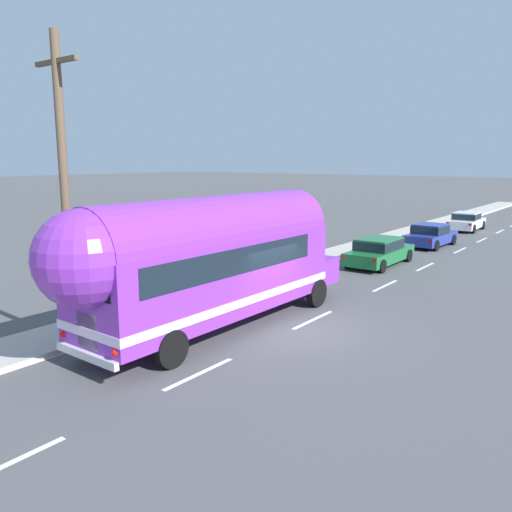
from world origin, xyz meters
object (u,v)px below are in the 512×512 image
at_px(painted_bus, 206,258).
at_px(car_third, 466,221).
at_px(car_lead, 379,250).
at_px(car_second, 430,234).
at_px(utility_pole, 64,188).

distance_m(painted_bus, car_third, 28.65).
xyz_separation_m(car_lead, car_third, (-0.14, 15.88, -0.02)).
bearing_deg(car_second, car_third, 91.82).
relative_size(utility_pole, car_second, 1.94).
bearing_deg(utility_pole, car_third, 86.01).
relative_size(utility_pole, car_lead, 1.76).
bearing_deg(car_second, car_lead, -91.09).
relative_size(car_lead, car_second, 1.10).
height_order(utility_pole, painted_bus, utility_pole).
bearing_deg(car_third, car_second, -88.18).
height_order(car_lead, car_second, same).
height_order(painted_bus, car_second, painted_bus).
distance_m(car_second, car_third, 8.74).
bearing_deg(car_third, utility_pole, -93.99).
height_order(car_second, car_third, same).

